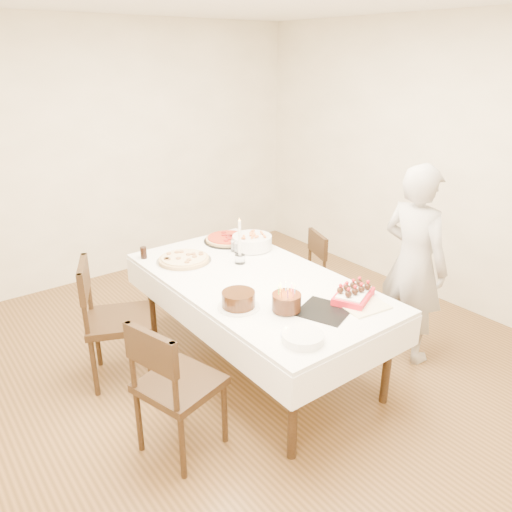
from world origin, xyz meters
TOP-DOWN VIEW (x-y plane):
  - floor at (0.00, 0.00)m, footprint 5.00×5.00m
  - wall_back at (0.00, 2.50)m, footprint 4.50×0.04m
  - wall_right at (2.25, 0.00)m, footprint 0.04×5.00m
  - dining_table at (0.04, 0.06)m, footprint 1.38×2.26m
  - chair_right_savory at (0.81, 0.42)m, footprint 0.55×0.55m
  - chair_left_savory at (-0.87, 0.55)m, footprint 0.66×0.66m
  - chair_left_dessert at (-0.88, -0.39)m, footprint 0.59×0.59m
  - person at (1.13, -0.56)m, footprint 0.40×0.60m
  - pizza_white at (-0.22, 0.69)m, footprint 0.56×0.56m
  - pizza_pepperoni at (0.34, 0.88)m, footprint 0.58×0.58m
  - red_placemat at (0.39, 0.67)m, footprint 0.21×0.21m
  - pasta_bowl at (0.41, 0.59)m, footprint 0.44×0.44m
  - taper_candle at (0.13, 0.39)m, footprint 0.11×0.11m
  - shaker_pair at (0.24, 0.59)m, footprint 0.12×0.12m
  - cola_glass at (-0.45, 0.96)m, footprint 0.07×0.07m
  - layer_cake at (-0.32, -0.23)m, footprint 0.30×0.30m
  - cake_board at (0.10, -0.62)m, footprint 0.41×0.41m
  - birthday_cake at (-0.10, -0.46)m, footprint 0.22×0.22m
  - strawberry_box at (0.37, -0.62)m, footprint 0.38×0.33m
  - box_lid at (0.36, -0.75)m, footprint 0.32×0.23m
  - plate_stack at (-0.27, -0.80)m, footprint 0.33×0.33m
  - china_plate at (-0.24, -0.75)m, footprint 0.27×0.27m

SIDE VIEW (x-z plane):
  - floor at x=0.00m, z-range 0.00..0.00m
  - dining_table at x=0.04m, z-range 0.00..0.75m
  - chair_right_savory at x=0.81m, z-range 0.00..0.84m
  - chair_left_dessert at x=-0.88m, z-range 0.00..0.94m
  - chair_left_savory at x=-0.87m, z-range 0.00..0.98m
  - red_placemat at x=0.39m, z-range 0.75..0.75m
  - cake_board at x=0.10m, z-range 0.74..0.76m
  - box_lid at x=0.36m, z-range 0.74..0.76m
  - china_plate at x=-0.24m, z-range 0.75..0.76m
  - pizza_white at x=-0.22m, z-range 0.75..0.79m
  - pizza_pepperoni at x=0.34m, z-range 0.75..0.79m
  - plate_stack at x=-0.27m, z-range 0.75..0.80m
  - strawberry_box at x=0.37m, z-range 0.75..0.83m
  - cola_glass at x=-0.45m, z-range 0.75..0.85m
  - person at x=1.13m, z-range 0.00..1.60m
  - shaker_pair at x=0.24m, z-range 0.75..0.86m
  - layer_cake at x=-0.32m, z-range 0.75..0.86m
  - pasta_bowl at x=0.41m, z-range 0.76..0.87m
  - birthday_cake at x=-0.10m, z-range 0.76..0.94m
  - taper_candle at x=0.13m, z-range 0.75..1.14m
  - wall_back at x=0.00m, z-range 0.00..2.70m
  - wall_right at x=2.25m, z-range 0.00..2.70m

